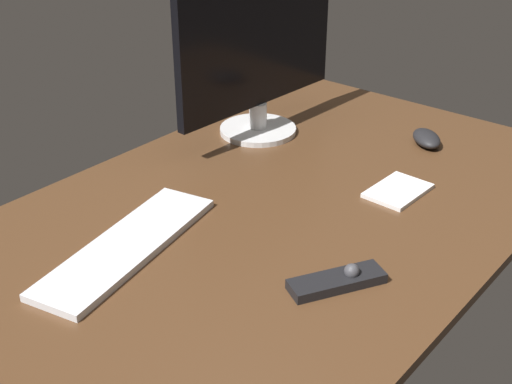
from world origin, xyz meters
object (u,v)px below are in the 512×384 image
at_px(media_remote, 338,280).
at_px(notepad, 398,191).
at_px(monitor, 258,56).
at_px(keyboard, 127,246).
at_px(computer_mouse, 427,138).

distance_m(media_remote, notepad, 0.35).
relative_size(monitor, keyboard, 1.22).
relative_size(computer_mouse, media_remote, 0.60).
height_order(monitor, media_remote, monitor).
bearing_deg(notepad, keyboard, 151.53).
bearing_deg(keyboard, computer_mouse, -26.98).
xyz_separation_m(monitor, notepad, (-0.06, -0.42, -0.18)).
distance_m(keyboard, notepad, 0.56).
bearing_deg(keyboard, monitor, 3.38).
height_order(computer_mouse, media_remote, media_remote).
relative_size(media_remote, notepad, 1.22).
height_order(keyboard, computer_mouse, computer_mouse).
xyz_separation_m(monitor, keyboard, (-0.55, -0.15, -0.18)).
distance_m(monitor, keyboard, 0.60).
distance_m(monitor, notepad, 0.46).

